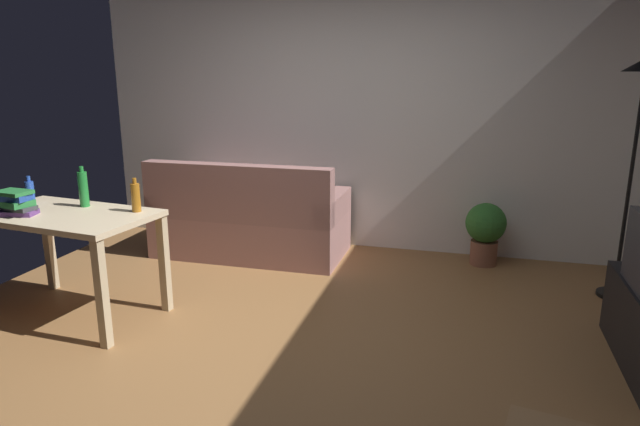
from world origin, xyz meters
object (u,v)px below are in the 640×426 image
bottle_green (83,189)px  bottle_amber (136,197)px  potted_plant (485,229)px  torchiere_lamp (640,114)px  book_stack (15,203)px  bottle_blue (30,192)px  desk (68,228)px  couch (249,224)px

bottle_green → bottle_amber: 0.45m
potted_plant → bottle_amber: 3.01m
torchiere_lamp → bottle_amber: torchiere_lamp is taller
torchiere_lamp → bottle_amber: bearing=-160.1°
torchiere_lamp → book_stack: torchiere_lamp is taller
torchiere_lamp → bottle_blue: (-4.28, -1.23, -0.56)m
desk → bottle_blue: bottle_blue is taller
couch → potted_plant: size_ratio=3.10×
couch → desk: couch is taller
desk → bottle_blue: (-0.43, 0.16, 0.20)m
book_stack → couch: bearing=60.7°
couch → desk: bearing=66.2°
potted_plant → bottle_blue: 3.76m
couch → book_stack: book_stack is taller
bottle_blue → book_stack: 0.35m
couch → bottle_blue: (-1.13, -1.42, 0.54)m
bottle_green → torchiere_lamp: bearing=17.3°
couch → bottle_blue: bearing=51.5°
desk → bottle_green: bearing=94.3°
bottle_blue → couch: bearing=51.5°
couch → bottle_amber: size_ratio=7.38×
bottle_blue → bottle_green: bottle_green is taller
potted_plant → bottle_green: size_ratio=1.93×
desk → potted_plant: bearing=40.4°
desk → bottle_blue: size_ratio=6.13×
desk → book_stack: (-0.27, -0.15, 0.20)m
bottle_green → bottle_amber: (0.45, -0.03, -0.03)m
bottle_green → book_stack: 0.44m
potted_plant → bottle_amber: bottle_amber is taller
potted_plant → bottle_blue: (-3.29, -1.73, 0.52)m
torchiere_lamp → bottle_amber: size_ratio=7.57×
couch → bottle_green: bearing=63.6°
bottle_blue → bottle_amber: 0.89m
torchiere_lamp → desk: size_ratio=1.42×
couch → potted_plant: (2.16, 0.31, 0.02)m
bottle_green → potted_plant: bearing=30.9°
bottle_amber → potted_plant: bearing=35.9°
couch → desk: (-0.70, -1.58, 0.34)m
bottle_blue → book_stack: bottle_blue is taller
torchiere_lamp → desk: torchiere_lamp is taller
desk → bottle_blue: 0.50m
bottle_blue → bottle_amber: (0.89, -0.00, 0.02)m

